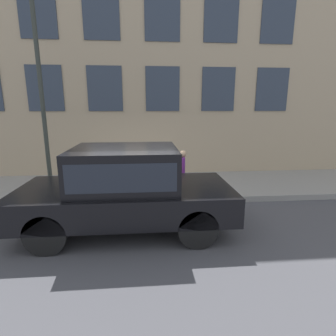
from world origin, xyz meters
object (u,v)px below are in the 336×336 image
at_px(fire_hydrant, 153,181).
at_px(person, 183,167).
at_px(parked_car_black_near, 126,185).
at_px(street_lamp, 37,56).

distance_m(fire_hydrant, person, 0.97).
xyz_separation_m(fire_hydrant, person, (0.19, -0.89, 0.33)).
bearing_deg(fire_hydrant, parked_car_black_near, 160.07).
relative_size(fire_hydrant, person, 0.66).
xyz_separation_m(person, street_lamp, (0.34, 3.93, 3.08)).
bearing_deg(person, parked_car_black_near, 71.36).
bearing_deg(parked_car_black_near, fire_hydrant, -19.93).
height_order(fire_hydrant, person, person).
relative_size(fire_hydrant, street_lamp, 0.13).
xyz_separation_m(fire_hydrant, street_lamp, (0.52, 3.04, 3.42)).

